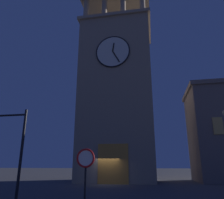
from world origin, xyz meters
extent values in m
plane|color=#424247|center=(0.00, 0.00, 0.00)|extent=(200.00, 200.00, 0.00)
cube|color=gray|center=(-0.60, -3.52, 9.97)|extent=(8.74, 7.24, 19.95)
cube|color=gray|center=(-0.60, -3.52, 20.15)|extent=(9.34, 7.84, 0.40)
cylinder|color=gray|center=(-4.37, -0.50, 21.97)|extent=(0.70, 0.70, 3.23)
cylinder|color=gray|center=(-1.86, -0.50, 21.97)|extent=(0.70, 0.70, 3.23)
cylinder|color=gray|center=(0.66, -0.50, 21.97)|extent=(0.70, 0.70, 3.23)
cylinder|color=gray|center=(3.17, -0.50, 21.97)|extent=(0.70, 0.70, 3.23)
cylinder|color=gray|center=(-4.37, -6.54, 21.97)|extent=(0.70, 0.70, 3.23)
cylinder|color=gray|center=(-1.86, -6.54, 21.97)|extent=(0.70, 0.70, 3.23)
cylinder|color=gray|center=(0.66, -6.54, 21.97)|extent=(0.70, 0.70, 3.23)
cylinder|color=gray|center=(3.17, -6.54, 21.97)|extent=(0.70, 0.70, 3.23)
cube|color=gray|center=(-0.60, -3.52, 23.78)|extent=(9.34, 7.84, 0.40)
cylinder|color=black|center=(-0.60, -3.52, 25.41)|extent=(0.12, 0.12, 2.86)
cylinder|color=silver|center=(-0.60, 0.16, 14.88)|extent=(4.00, 0.12, 4.00)
torus|color=black|center=(-0.60, 0.18, 14.88)|extent=(4.16, 0.16, 4.16)
cube|color=black|center=(-0.69, 0.26, 15.42)|extent=(0.29, 0.06, 1.10)
cube|color=black|center=(-1.00, 0.26, 14.14)|extent=(0.91, 0.06, 1.55)
cube|color=orange|center=(-0.60, 0.05, 2.00)|extent=(3.20, 0.24, 4.00)
cube|color=#E0B259|center=(-11.57, -1.17, 5.79)|extent=(1.00, 0.12, 1.80)
cylinder|color=black|center=(2.75, 11.30, 2.55)|extent=(0.16, 0.16, 5.10)
cylinder|color=black|center=(-1.94, 13.99, 1.13)|extent=(0.08, 0.08, 2.25)
cylinder|color=white|center=(-1.94, 14.03, 2.15)|extent=(0.70, 0.04, 0.70)
torus|color=red|center=(-1.94, 14.05, 2.15)|extent=(0.78, 0.08, 0.78)
camera|label=1|loc=(-4.69, 22.93, 1.89)|focal=34.69mm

